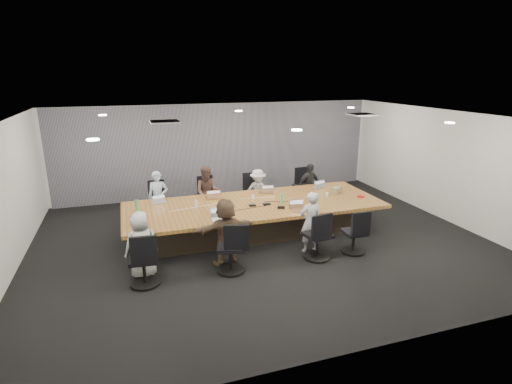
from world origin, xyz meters
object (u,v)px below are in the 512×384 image
object	(u,v)px
laptop_1	(212,197)
person_5	(226,232)
laptop_3	(318,187)
stapler	(281,207)
laptop_4	(140,228)
person_3	(309,186)
chair_3	(304,189)
chair_7	(354,236)
person_6	(310,222)
bottle_green_right	(282,198)
conference_table	(255,217)
canvas_bag	(336,190)
chair_5	(230,251)
laptop_0	(160,202)
person_2	(258,191)
chair_0	(158,204)
person_0	(158,198)
laptop_5	(219,219)
mug_brown	(145,217)
chair_2	(254,195)
person_4	(142,244)
bottle_clear	(196,205)
person_1	(208,193)
snack_packet	(361,196)
bottle_green_left	(137,206)
chair_1	(206,199)
laptop_6	(300,210)
laptop_2	(265,192)
chair_6	(317,239)
chair_4	(144,263)

from	to	relation	value
laptop_1	person_5	distance (m)	2.16
laptop_3	stapler	size ratio (longest dim) A/B	2.02
laptop_4	person_3	bearing A→B (deg)	37.77
chair_3	chair_7	xyz separation A→B (m)	(-0.40, -3.40, -0.04)
chair_3	person_6	bearing A→B (deg)	59.97
chair_7	bottle_green_right	world-z (taller)	bottle_green_right
conference_table	canvas_bag	world-z (taller)	canvas_bag
chair_5	bottle_green_right	xyz separation A→B (m)	(1.65, 1.50, 0.44)
laptop_0	person_2	distance (m)	2.70
chair_3	person_6	xyz separation A→B (m)	(-1.25, -3.05, 0.23)
chair_0	stapler	distance (m)	3.43
chair_7	person_0	distance (m)	4.86
laptop_5	bottle_green_right	size ratio (longest dim) A/B	1.29
person_5	person_0	bearing A→B (deg)	-74.52
person_3	mug_brown	size ratio (longest dim) A/B	11.58
chair_2	canvas_bag	xyz separation A→B (m)	(1.72, -1.53, 0.42)
person_0	conference_table	bearing A→B (deg)	-21.50
person_3	bottle_green_right	world-z (taller)	person_3
person_4	bottle_clear	xyz separation A→B (m)	(1.26, 1.38, 0.21)
chair_0	mug_brown	bearing A→B (deg)	76.09
chair_2	chair_5	distance (m)	3.74
chair_0	laptop_4	world-z (taller)	chair_0
person_1	stapler	bearing A→B (deg)	-42.07
laptop_1	snack_packet	world-z (taller)	snack_packet
chair_3	chair_7	bearing A→B (deg)	75.64
laptop_0	laptop_1	distance (m)	1.27
person_3	person_4	world-z (taller)	person_4
laptop_3	chair_2	bearing A→B (deg)	-43.94
laptop_3	laptop_4	size ratio (longest dim) A/B	1.15
chair_2	person_4	distance (m)	4.41
bottle_green_left	chair_1	bearing A→B (deg)	38.17
chair_2	stapler	size ratio (longest dim) A/B	4.85
chair_1	laptop_6	bearing A→B (deg)	113.60
laptop_1	laptop_2	size ratio (longest dim) A/B	1.11
chair_5	chair_6	xyz separation A→B (m)	(1.84, 0.00, 0.00)
conference_table	chair_2	world-z (taller)	chair_2
chair_0	chair_3	distance (m)	4.16
laptop_0	stapler	size ratio (longest dim) A/B	1.90
person_3	canvas_bag	bearing A→B (deg)	-92.14
chair_3	conference_table	bearing A→B (deg)	31.90
conference_table	person_6	bearing A→B (deg)	-59.29
laptop_3	bottle_green_right	distance (m)	1.76
person_0	canvas_bag	bearing A→B (deg)	-3.98
person_1	laptop_6	xyz separation A→B (m)	(1.64, -2.15, 0.05)
chair_4	laptop_2	world-z (taller)	chair_4
laptop_5	stapler	distance (m)	1.51
chair_0	bottle_green_right	size ratio (longest dim) A/B	3.17
bottle_green_right	bottle_clear	distance (m)	2.00
chair_6	person_1	world-z (taller)	person_1
chair_6	chair_7	world-z (taller)	chair_6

